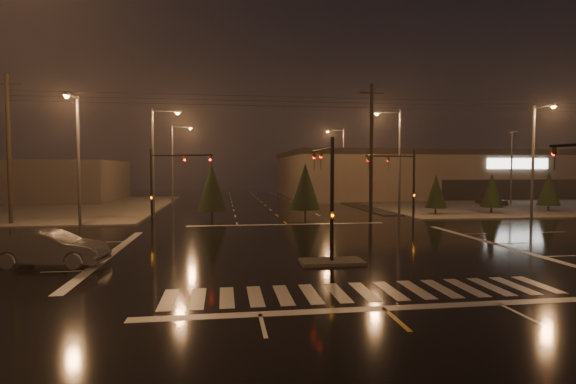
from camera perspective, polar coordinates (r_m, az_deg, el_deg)
The scene contains 28 objects.
ground at distance 25.58m, azimuth 3.42°, elevation -7.17°, with size 140.00×140.00×0.00m, color black.
sidewalk_ne at distance 65.11m, azimuth 24.42°, elevation -1.19°, with size 36.00×36.00×0.12m, color #4E4B45.
sidewalk_nw at distance 60.23m, azimuth -32.64°, elevation -1.72°, with size 36.00×36.00×0.12m, color #4E4B45.
median_island at distance 21.74m, azimuth 5.57°, elevation -8.80°, with size 3.00×1.60×0.15m, color #4E4B45.
crosswalk at distance 17.07m, azimuth 9.67°, elevation -12.36°, with size 15.00×2.60×0.01m, color beige.
stop_bar_near at distance 15.26m, azimuth 12.05°, elevation -14.25°, with size 16.00×0.50×0.01m, color beige.
stop_bar_far at distance 36.30m, azimuth -0.09°, elevation -4.13°, with size 16.00×0.50×0.01m, color beige.
parking_lot at distance 66.34m, azimuth 28.99°, elevation -1.24°, with size 50.00×24.00×0.08m, color black.
retail_building at distance 81.24m, azimuth 21.37°, elevation 2.32°, with size 60.20×28.30×7.20m.
commercial_block at distance 73.08m, azimuth -32.39°, elevation 1.19°, with size 30.00×18.00×5.60m, color #413C39.
signal_mast_median at distance 22.20m, azimuth 5.05°, elevation 1.02°, with size 0.25×4.59×6.00m.
signal_mast_ne at distance 37.74m, azimuth 14.53°, elevation 1.81°, with size 4.84×1.86×6.00m.
signal_mast_nw at distance 35.08m, azimuth -15.44°, elevation 1.71°, with size 4.84×1.86×6.00m.
streetlight_1 at distance 43.11m, azimuth -16.40°, elevation 4.59°, with size 2.77×0.32×10.00m.
streetlight_2 at distance 58.99m, azimuth -14.19°, elevation 4.16°, with size 2.77×0.32×10.00m.
streetlight_3 at distance 43.82m, azimuth 13.63°, elevation 4.60°, with size 2.77×0.32×10.00m.
streetlight_4 at distance 62.82m, azimuth 6.81°, elevation 4.15°, with size 2.77×0.32×10.00m.
streetlight_5 at distance 37.49m, azimuth -25.22°, elevation 4.68°, with size 0.32×2.77×10.00m.
streetlight_6 at distance 44.95m, azimuth 28.93°, elevation 4.27°, with size 0.32×2.77×10.00m.
utility_pole_0 at distance 42.23m, azimuth -31.94°, elevation 4.74°, with size 2.20×0.32×12.00m.
utility_pole_1 at distance 40.85m, azimuth 10.52°, elevation 5.22°, with size 2.20×0.32×12.00m.
conifer_0 at distance 45.92m, azimuth 18.27°, elevation 0.09°, with size 2.06×2.06×3.91m.
conifer_1 at distance 48.78m, azimuth 24.46°, elevation 0.20°, with size 2.13×2.13×4.03m.
conifer_2 at distance 53.87m, azimuth 30.20°, elevation 0.40°, with size 2.24×2.24×4.21m.
conifer_3 at distance 40.94m, azimuth -9.65°, elevation 0.57°, with size 2.70×2.70×4.92m.
conifer_4 at distance 41.68m, azimuth 2.21°, elevation 0.73°, with size 2.77×2.77×5.03m.
car_parked at distance 60.02m, azimuth 24.40°, elevation -0.88°, with size 1.73×4.31×1.47m, color black.
car_crossing at distance 23.63m, azimuth -27.97°, elevation -6.33°, with size 1.75×5.03×1.66m, color #53535A.
Camera 1 is at (-5.10, -24.66, 4.51)m, focal length 28.00 mm.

